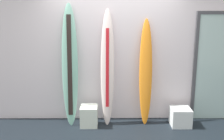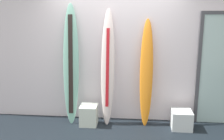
{
  "view_description": "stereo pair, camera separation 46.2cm",
  "coord_description": "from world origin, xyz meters",
  "views": [
    {
      "loc": [
        -0.08,
        -3.56,
        2.04
      ],
      "look_at": [
        -0.04,
        0.95,
        1.04
      ],
      "focal_mm": 40.88,
      "sensor_mm": 36.0,
      "label": 1
    },
    {
      "loc": [
        0.39,
        -3.54,
        2.04
      ],
      "look_at": [
        -0.04,
        0.95,
        1.04
      ],
      "focal_mm": 40.88,
      "sensor_mm": 36.0,
      "label": 2
    }
  ],
  "objects": [
    {
      "name": "display_block_center",
      "position": [
        1.24,
        0.85,
        0.17
      ],
      "size": [
        0.36,
        0.36,
        0.33
      ],
      "color": "silver",
      "rests_on": "ground"
    },
    {
      "name": "display_block_left",
      "position": [
        -0.46,
        0.85,
        0.19
      ],
      "size": [
        0.31,
        0.31,
        0.37
      ],
      "color": "white",
      "rests_on": "ground"
    },
    {
      "name": "wall_back",
      "position": [
        0.0,
        1.3,
        1.4
      ],
      "size": [
        7.2,
        0.2,
        2.8
      ],
      "primitive_type": "cube",
      "color": "white",
      "rests_on": "ground"
    },
    {
      "name": "surfboard_sunset",
      "position": [
        0.59,
        1.01,
        0.96
      ],
      "size": [
        0.25,
        0.33,
        1.96
      ],
      "color": "orange",
      "rests_on": "ground"
    },
    {
      "name": "surfboard_ivory",
      "position": [
        -0.12,
        1.0,
        1.07
      ],
      "size": [
        0.26,
        0.35,
        2.14
      ],
      "color": "silver",
      "rests_on": "ground"
    },
    {
      "name": "surfboard_seafoam",
      "position": [
        -0.8,
        0.99,
        1.12
      ],
      "size": [
        0.31,
        0.34,
        2.23
      ],
      "color": "#80BEA8",
      "rests_on": "ground"
    }
  ]
}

